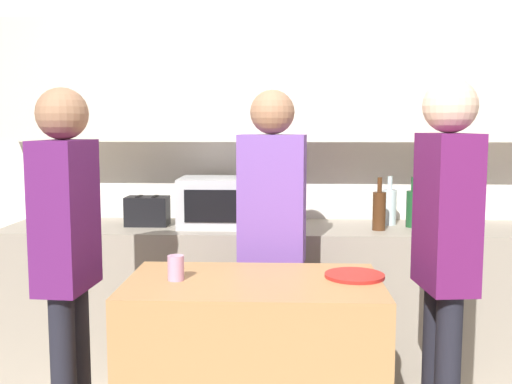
{
  "coord_description": "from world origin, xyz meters",
  "views": [
    {
      "loc": [
        -0.1,
        -2.25,
        1.56
      ],
      "look_at": [
        -0.22,
        0.5,
        1.25
      ],
      "focal_mm": 42.0,
      "sensor_mm": 36.0,
      "label": 1
    }
  ],
  "objects": [
    {
      "name": "bottle_5",
      "position": [
        1.01,
        1.35,
        1.03
      ],
      "size": [
        0.06,
        0.06,
        0.27
      ],
      "color": "#194723",
      "rests_on": "back_counter"
    },
    {
      "name": "bottle_1",
      "position": [
        0.57,
        1.49,
        1.05
      ],
      "size": [
        0.09,
        0.09,
        0.3
      ],
      "color": "silver",
      "rests_on": "back_counter"
    },
    {
      "name": "microwave",
      "position": [
        -0.47,
        1.39,
        1.08
      ],
      "size": [
        0.52,
        0.39,
        0.3
      ],
      "color": "#B7BABC",
      "rests_on": "back_counter"
    },
    {
      "name": "toaster",
      "position": [
        -0.93,
        1.4,
        1.02
      ],
      "size": [
        0.26,
        0.16,
        0.18
      ],
      "color": "black",
      "rests_on": "back_counter"
    },
    {
      "name": "back_wall",
      "position": [
        0.0,
        1.66,
        1.54
      ],
      "size": [
        6.4,
        0.4,
        2.7
      ],
      "color": "silver",
      "rests_on": "ground_plane"
    },
    {
      "name": "bottle_0",
      "position": [
        0.48,
        1.29,
        1.05
      ],
      "size": [
        0.08,
        0.08,
        0.32
      ],
      "color": "#472814",
      "rests_on": "back_counter"
    },
    {
      "name": "bottle_4",
      "position": [
        0.9,
        1.41,
        1.03
      ],
      "size": [
        0.06,
        0.06,
        0.25
      ],
      "color": "maroon",
      "rests_on": "back_counter"
    },
    {
      "name": "cup_0",
      "position": [
        -0.55,
        0.23,
        0.95
      ],
      "size": [
        0.07,
        0.07,
        0.11
      ],
      "color": "#D193B8",
      "rests_on": "kitchen_island"
    },
    {
      "name": "back_counter",
      "position": [
        0.0,
        1.39,
        0.47
      ],
      "size": [
        3.6,
        0.62,
        0.93
      ],
      "color": "gray",
      "rests_on": "ground_plane"
    },
    {
      "name": "bottle_2",
      "position": [
        0.7,
        1.41,
        1.05
      ],
      "size": [
        0.08,
        0.08,
        0.31
      ],
      "color": "#194723",
      "rests_on": "back_counter"
    },
    {
      "name": "person_center",
      "position": [
        -0.15,
        0.83,
        1.04
      ],
      "size": [
        0.36,
        0.23,
        1.73
      ],
      "rotation": [
        0.0,
        0.0,
        -3.26
      ],
      "color": "black",
      "rests_on": "ground_plane"
    },
    {
      "name": "plate_on_island",
      "position": [
        0.22,
        0.31,
        0.9
      ],
      "size": [
        0.26,
        0.26,
        0.01
      ],
      "color": "red",
      "rests_on": "kitchen_island"
    },
    {
      "name": "kitchen_island",
      "position": [
        -0.22,
        0.25,
        0.45
      ],
      "size": [
        1.09,
        0.64,
        0.9
      ],
      "color": "#B27F4C",
      "rests_on": "ground_plane"
    },
    {
      "name": "person_right",
      "position": [
        -1.05,
        0.3,
        1.03
      ],
      "size": [
        0.23,
        0.35,
        1.72
      ],
      "rotation": [
        0.0,
        0.0,
        -1.64
      ],
      "color": "black",
      "rests_on": "ground_plane"
    },
    {
      "name": "person_left",
      "position": [
        0.61,
        0.33,
        1.05
      ],
      "size": [
        0.23,
        0.36,
        1.75
      ],
      "rotation": [
        0.0,
        0.0,
        -4.62
      ],
      "color": "black",
      "rests_on": "ground_plane"
    },
    {
      "name": "bottle_3",
      "position": [
        0.81,
        1.37,
        1.03
      ],
      "size": [
        0.08,
        0.08,
        0.27
      ],
      "color": "#472814",
      "rests_on": "back_counter"
    }
  ]
}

